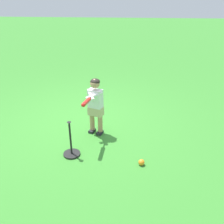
{
  "coord_description": "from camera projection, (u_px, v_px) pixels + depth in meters",
  "views": [
    {
      "loc": [
        4.49,
        0.97,
        2.5
      ],
      "look_at": [
        0.41,
        0.66,
        0.45
      ],
      "focal_mm": 40.03,
      "sensor_mm": 36.0,
      "label": 1
    }
  ],
  "objects": [
    {
      "name": "ground_plane",
      "position": [
        82.0,
        122.0,
        5.19
      ],
      "size": [
        40.0,
        40.0,
        0.0
      ],
      "primitive_type": "plane",
      "color": "#38842D"
    },
    {
      "name": "play_ball_behind_batter",
      "position": [
        141.0,
        162.0,
        3.9
      ],
      "size": [
        0.1,
        0.1,
        0.1
      ],
      "primitive_type": "sphere",
      "color": "orange",
      "rests_on": "ground"
    },
    {
      "name": "batting_tee",
      "position": [
        71.0,
        149.0,
        4.11
      ],
      "size": [
        0.28,
        0.28,
        0.62
      ],
      "color": "black",
      "rests_on": "ground"
    },
    {
      "name": "child_batter",
      "position": [
        95.0,
        102.0,
        4.48
      ],
      "size": [
        0.78,
        0.31,
        1.08
      ],
      "color": "#232328",
      "rests_on": "ground"
    }
  ]
}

